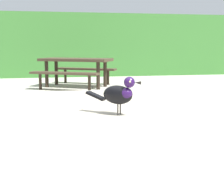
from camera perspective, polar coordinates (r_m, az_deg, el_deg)
The scene contains 4 objects.
hedge_wall at distance 11.61m, azimuth -9.33°, elevation 8.04°, with size 28.00×2.19×2.15m, color #428438.
picnic_table_foreground at distance 1.46m, azimuth -4.38°, elevation -12.45°, with size 1.75×1.83×0.74m.
bird_grackle at distance 1.46m, azimuth 1.42°, elevation -0.73°, with size 0.24×0.19×0.18m.
picnic_table_mid_left at distance 8.05m, azimuth -6.65°, elevation 4.41°, with size 2.29×2.28×0.74m.
Camera 1 is at (-0.23, -1.60, 1.07)m, focal length 49.78 mm.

